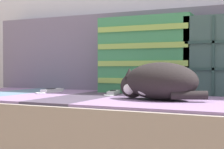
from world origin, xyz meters
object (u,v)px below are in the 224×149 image
(throw_pillow_striped, at_px, (145,55))
(sleeping_cat, at_px, (157,82))
(game_remote_near, at_px, (51,91))
(couch, at_px, (137,137))
(game_remote_far, at_px, (113,93))

(throw_pillow_striped, distance_m, sleeping_cat, 0.39)
(sleeping_cat, distance_m, game_remote_near, 0.65)
(throw_pillow_striped, bearing_deg, sleeping_cat, -62.90)
(couch, relative_size, game_remote_far, 11.48)
(game_remote_near, bearing_deg, throw_pillow_striped, 20.84)
(couch, relative_size, game_remote_near, 10.87)
(couch, xyz_separation_m, throw_pillow_striped, (-0.04, 0.22, 0.38))
(sleeping_cat, bearing_deg, game_remote_far, 148.23)
(throw_pillow_striped, xyz_separation_m, game_remote_near, (-0.46, -0.17, -0.19))
(sleeping_cat, bearing_deg, couch, 139.02)
(throw_pillow_striped, relative_size, game_remote_far, 2.56)
(couch, height_order, throw_pillow_striped, throw_pillow_striped)
(game_remote_near, bearing_deg, sleeping_cat, -14.02)
(throw_pillow_striped, bearing_deg, game_remote_far, -123.55)
(game_remote_near, xyz_separation_m, game_remote_far, (0.35, 0.01, -0.00))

